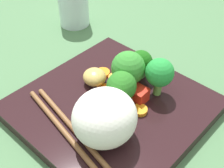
{
  "coord_description": "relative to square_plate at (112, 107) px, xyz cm",
  "views": [
    {
      "loc": [
        23.04,
        22.95,
        34.06
      ],
      "look_at": [
        -1.4,
        -1.39,
        3.95
      ],
      "focal_mm": 48.71,
      "sensor_mm": 36.0,
      "label": 1
    }
  ],
  "objects": [
    {
      "name": "ground_plane",
      "position": [
        0.0,
        0.0,
        -1.97
      ],
      "size": [
        110.0,
        110.0,
        2.0
      ],
      "primitive_type": "cube",
      "color": "#467147"
    },
    {
      "name": "square_plate",
      "position": [
        0.0,
        0.0,
        0.0
      ],
      "size": [
        26.67,
        26.67,
        1.95
      ],
      "primitive_type": "cube",
      "rotation": [
        0.0,
        0.0,
        0.04
      ],
      "color": "black",
      "rests_on": "ground_plane"
    },
    {
      "name": "rice_mound",
      "position": [
        5.21,
        3.87,
        4.67
      ],
      "size": [
        9.52,
        9.23,
        7.38
      ],
      "primitive_type": "ellipsoid",
      "rotation": [
        0.0,
        0.0,
        4.83
      ],
      "color": "white",
      "rests_on": "square_plate"
    },
    {
      "name": "broccoli_floret_0",
      "position": [
        -7.57,
        -1.07,
        3.8
      ],
      "size": [
        3.79,
        3.79,
        5.01
      ],
      "color": "#529047",
      "rests_on": "square_plate"
    },
    {
      "name": "broccoli_floret_1",
      "position": [
        -4.05,
        -0.58,
        4.88
      ],
      "size": [
        5.17,
        5.17,
        6.78
      ],
      "color": "#72BB51",
      "rests_on": "square_plate"
    },
    {
      "name": "broccoli_floret_2",
      "position": [
        -6.44,
        3.47,
        4.95
      ],
      "size": [
        4.31,
        4.31,
        6.3
      ],
      "color": "#66A544",
      "rests_on": "square_plate"
    },
    {
      "name": "broccoli_floret_3",
      "position": [
        -0.88,
        1.04,
        4.26
      ],
      "size": [
        4.37,
        4.37,
        5.74
      ],
      "color": "#73AC47",
      "rests_on": "square_plate"
    },
    {
      "name": "carrot_slice_0",
      "position": [
        -4.18,
        -3.3,
        1.31
      ],
      "size": [
        2.87,
        2.87,
        0.67
      ],
      "primitive_type": "cylinder",
      "rotation": [
        0.0,
        0.0,
        0.2
      ],
      "color": "gold",
      "rests_on": "square_plate"
    },
    {
      "name": "carrot_slice_1",
      "position": [
        -0.3,
        -0.75,
        1.24
      ],
      "size": [
        3.34,
        3.34,
        0.54
      ],
      "primitive_type": "cylinder",
      "rotation": [
        0.0,
        0.0,
        4.83
      ],
      "color": "orange",
      "rests_on": "square_plate"
    },
    {
      "name": "carrot_slice_2",
      "position": [
        -6.09,
        -4.83,
        1.28
      ],
      "size": [
        2.34,
        2.34,
        0.61
      ],
      "primitive_type": "cylinder",
      "rotation": [
        0.0,
        0.0,
        3.3
      ],
      "color": "orange",
      "rests_on": "square_plate"
    },
    {
      "name": "carrot_slice_3",
      "position": [
        -3.8,
        -5.98,
        1.2
      ],
      "size": [
        3.37,
        3.37,
        0.45
      ],
      "primitive_type": "cylinder",
      "rotation": [
        0.0,
        0.0,
        3.77
      ],
      "color": "orange",
      "rests_on": "square_plate"
    },
    {
      "name": "carrot_slice_4",
      "position": [
        -1.53,
        4.17,
        1.28
      ],
      "size": [
        3.13,
        3.13,
        0.61
      ],
      "primitive_type": "cylinder",
      "rotation": [
        0.0,
        0.0,
        0.63
      ],
      "color": "orange",
      "rests_on": "square_plate"
    },
    {
      "name": "carrot_slice_5",
      "position": [
        -1.15,
        -2.98,
        1.19
      ],
      "size": [
        2.98,
        2.98,
        0.43
      ],
      "primitive_type": "cylinder",
      "rotation": [
        0.0,
        0.0,
        5.31
      ],
      "color": "orange",
      "rests_on": "square_plate"
    },
    {
      "name": "pepper_chunk_0",
      "position": [
        -6.27,
        -2.59,
        1.97
      ],
      "size": [
        3.68,
        3.36,
        2.0
      ],
      "primitive_type": "cube",
      "rotation": [
        0.0,
        0.0,
        5.81
      ],
      "color": "red",
      "rests_on": "square_plate"
    },
    {
      "name": "pepper_chunk_1",
      "position": [
        -3.19,
        2.54,
        2.08
      ],
      "size": [
        2.59,
        2.47,
        2.21
      ],
      "primitive_type": "cube",
      "rotation": [
        0.0,
        0.0,
        3.23
      ],
      "color": "red",
      "rests_on": "square_plate"
    },
    {
      "name": "chicken_piece_0",
      "position": [
        -1.29,
        -5.2,
        2.19
      ],
      "size": [
        4.9,
        5.03,
        2.43
      ],
      "primitive_type": "ellipsoid",
      "rotation": [
        0.0,
        0.0,
        4.32
      ],
      "color": "tan",
      "rests_on": "square_plate"
    },
    {
      "name": "chicken_piece_1",
      "position": [
        -9.21,
        -3.7,
        2.04
      ],
      "size": [
        4.55,
        4.09,
        2.12
      ],
      "primitive_type": "ellipsoid",
      "rotation": [
        0.0,
        0.0,
        3.63
      ],
      "color": "tan",
      "rests_on": "square_plate"
    },
    {
      "name": "chicken_piece_2",
      "position": [
        -2.39,
        0.03,
        1.84
      ],
      "size": [
        3.16,
        3.05,
        1.73
      ],
      "primitive_type": "ellipsoid",
      "rotation": [
        0.0,
        0.0,
        5.66
      ],
      "color": "tan",
      "rests_on": "square_plate"
    },
    {
      "name": "chopstick_pair",
      "position": [
        8.22,
        0.42,
        1.34
      ],
      "size": [
        4.67,
        20.13,
        0.74
      ],
      "rotation": [
        0.0,
        0.0,
        1.44
      ],
      "color": "brown",
      "rests_on": "square_plate"
    },
    {
      "name": "drinking_glass",
      "position": [
        -13.28,
        -24.76,
        3.28
      ],
      "size": [
        6.39,
        6.39,
        8.51
      ],
      "primitive_type": "cylinder",
      "color": "silver",
      "rests_on": "ground_plane"
    }
  ]
}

